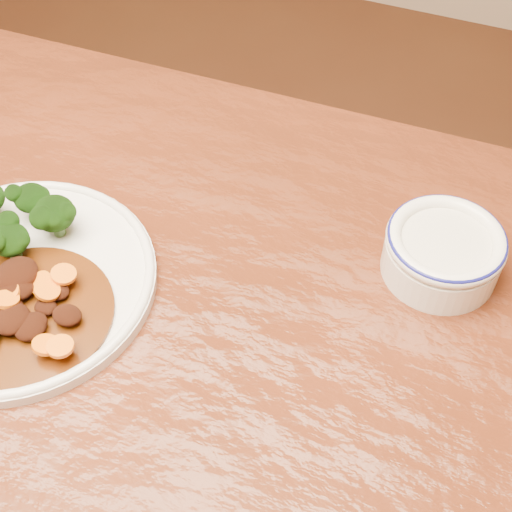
% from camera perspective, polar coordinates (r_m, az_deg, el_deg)
% --- Properties ---
extents(dining_table, '(1.52, 0.93, 0.75)m').
position_cam_1_polar(dining_table, '(0.75, -19.06, -10.83)').
color(dining_table, '#54210E').
rests_on(dining_table, ground).
extents(dinner_plate, '(0.26, 0.26, 0.02)m').
position_cam_1_polar(dinner_plate, '(0.72, -18.56, -1.86)').
color(dinner_plate, silver).
rests_on(dinner_plate, dining_table).
extents(mince_stew, '(0.16, 0.16, 0.03)m').
position_cam_1_polar(mince_stew, '(0.68, -19.27, -3.99)').
color(mince_stew, '#4C2208').
rests_on(mince_stew, dinner_plate).
extents(dip_bowl, '(0.11, 0.11, 0.05)m').
position_cam_1_polar(dip_bowl, '(0.70, 14.75, 0.42)').
color(dip_bowl, silver).
rests_on(dip_bowl, dining_table).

